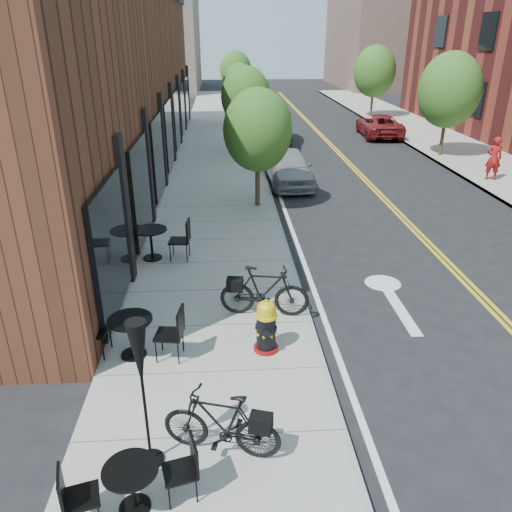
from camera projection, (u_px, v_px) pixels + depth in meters
name	position (u px, v px, depth m)	size (l,w,h in m)	color
ground	(327.00, 372.00, 8.74)	(120.00, 120.00, 0.00)	black
sidewalk_near	(216.00, 198.00, 17.70)	(4.00, 70.00, 0.12)	#9E9B93
building_near	(100.00, 86.00, 19.66)	(5.00, 28.00, 7.00)	#472616
bg_building_left	(157.00, 37.00, 49.90)	(8.00, 14.00, 10.00)	#726656
bg_building_right	(387.00, 27.00, 52.75)	(10.00, 16.00, 12.00)	brown
tree_near_a	(258.00, 130.00, 15.83)	(2.20, 2.20, 3.81)	#382B1E
tree_near_b	(246.00, 97.00, 23.06)	(2.30, 2.30, 3.98)	#382B1E
tree_near_c	(240.00, 85.00, 30.42)	(2.10, 2.10, 3.67)	#382B1E
tree_near_d	(236.00, 71.00, 37.60)	(2.40, 2.40, 4.11)	#382B1E
tree_far_b	(449.00, 90.00, 22.56)	(2.80, 2.80, 4.62)	#382B1E
tree_far_c	(375.00, 71.00, 33.49)	(2.80, 2.80, 4.62)	#382B1E
fire_hydrant	(266.00, 327.00, 8.97)	(0.56, 0.56, 1.04)	maroon
bicycle_left	(221.00, 423.00, 6.73)	(0.47, 1.66, 1.00)	black
bicycle_right	(264.00, 291.00, 10.08)	(0.51, 1.81, 1.09)	black
bistro_set_a	(132.00, 483.00, 5.94)	(1.59, 0.82, 0.84)	black
bistro_set_b	(131.00, 332.00, 8.81)	(1.86, 0.89, 0.98)	black
bistro_set_c	(151.00, 239.00, 12.65)	(1.97, 0.91, 1.05)	black
patio_umbrella	(140.00, 365.00, 6.14)	(0.36, 0.36, 2.20)	black
parked_car_a	(289.00, 167.00, 19.29)	(1.60, 3.98, 1.36)	gray
parked_car_b	(275.00, 129.00, 26.38)	(1.67, 4.78, 1.57)	black
parked_car_c	(257.00, 105.00, 35.40)	(2.07, 5.09, 1.48)	silver
parked_car_far	(379.00, 125.00, 28.34)	(2.06, 4.46, 1.24)	maroon
pedestrian	(494.00, 158.00, 19.43)	(0.61, 0.40, 1.68)	#A11715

